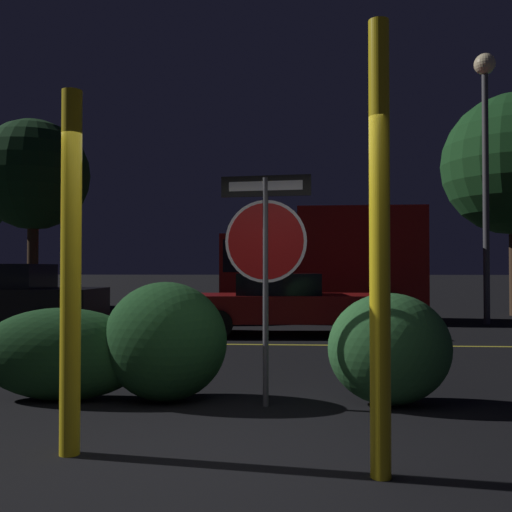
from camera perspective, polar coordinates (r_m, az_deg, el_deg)
The scene contains 13 objects.
ground_plane at distance 4.40m, azimuth -5.03°, elevation -20.34°, with size 260.00×260.00×0.00m, color black.
road_center_stripe at distance 10.90m, azimuth 0.36°, elevation -8.84°, with size 32.71×0.12×0.01m, color gold.
stop_sign at distance 5.99m, azimuth 0.97°, elevation 1.44°, with size 0.95×0.14×2.42m.
yellow_pole_left at distance 4.67m, azimuth -18.03°, elevation -1.45°, with size 0.16×0.16×2.84m, color yellow.
yellow_pole_right at distance 4.04m, azimuth 12.27°, elevation 0.87°, with size 0.14×0.14×3.18m, color yellow.
hedge_bush_1 at distance 6.67m, azimuth -18.87°, elevation -9.26°, with size 1.90×0.72×1.01m, color #1E4C23.
hedge_bush_2 at distance 6.35m, azimuth -9.05°, elevation -8.42°, with size 1.35×1.04×1.30m, color #1E4C23.
hedge_bush_3 at distance 6.27m, azimuth 13.20°, elevation -9.03°, with size 1.30×0.94×1.18m, color #2D6633.
passing_car_1 at distance 14.25m, azimuth -24.23°, elevation -3.89°, with size 4.70×1.95×1.54m.
passing_car_2 at distance 12.50m, azimuth 2.71°, elevation -4.76°, with size 4.60×2.07×1.33m.
delivery_truck at distance 16.00m, azimuth 6.61°, elevation -0.61°, with size 5.48×2.65×3.08m.
street_lamp at distance 16.34m, azimuth 21.95°, elevation 11.46°, with size 0.55×0.55×7.07m.
tree_2 at distance 18.57m, azimuth -21.36°, elevation 7.51°, with size 3.32×3.32×5.93m.
Camera 1 is at (0.63, -4.11, 1.44)m, focal length 40.00 mm.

